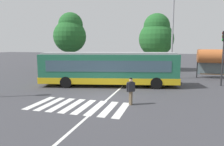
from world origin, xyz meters
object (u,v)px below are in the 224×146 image
Objects in this scene: twin_arm_street_lamp at (173,22)px; background_tree_right at (156,35)px; pedestrian_crossing_street at (131,90)px; parked_car_red at (120,67)px; parked_car_white at (140,68)px; traffic_light_far_corner at (223,50)px; parked_car_champagne at (162,68)px; bus_stop_shelter at (215,57)px; city_transit_bus at (109,69)px; background_tree_left at (70,33)px.

twin_arm_street_lamp is 1.25× the size of background_tree_right.
parked_car_red is at bearing 106.06° from pedestrian_crossing_street.
parked_car_white is 0.55× the size of background_tree_right.
traffic_light_far_corner is (6.90, 8.17, 2.34)m from pedestrian_crossing_street.
parked_car_champagne is at bearing 5.25° from parked_car_red.
parked_car_white is 0.92× the size of traffic_light_far_corner.
background_tree_right is (-6.87, 5.85, 2.70)m from bus_stop_shelter.
city_transit_bus is 7.37× the size of pedestrian_crossing_street.
traffic_light_far_corner is 20.44m from background_tree_left.
parked_car_champagne is 6.52m from bus_stop_shelter.
bus_stop_shelter is (8.56, -1.76, 1.65)m from parked_car_white.
pedestrian_crossing_street is at bearing -90.88° from background_tree_right.
city_transit_bus is at bearing -48.47° from background_tree_left.
parked_car_champagne is (1.35, 15.22, -0.20)m from pedestrian_crossing_street.
pedestrian_crossing_street is 0.17× the size of twin_arm_street_lamp.
twin_arm_street_lamp reaches higher than city_transit_bus.
parked_car_champagne is at bearing -1.50° from background_tree_left.
pedestrian_crossing_street is at bearing -84.45° from parked_car_white.
background_tree_right reaches higher than parked_car_red.
traffic_light_far_corner is 0.58× the size of background_tree_left.
pedestrian_crossing_street is 14.57m from parked_car_white.
parked_car_champagne is at bearing 65.94° from city_transit_bus.
background_tree_left is (-19.19, 2.82, 3.08)m from bus_stop_shelter.
background_tree_left is 12.69m from background_tree_right.
parked_car_red is 7.38m from background_tree_right.
parked_car_white is 0.54× the size of background_tree_left.
traffic_light_far_corner is at bearing 49.83° from pedestrian_crossing_street.
parked_car_champagne is 0.91× the size of traffic_light_far_corner.
parked_car_champagne is 0.43× the size of twin_arm_street_lamp.
parked_car_white is at bearing -4.10° from parked_car_red.
background_tree_right is at bearing 122.38° from traffic_light_far_corner.
background_tree_right is (-2.18, 7.42, -1.11)m from twin_arm_street_lamp.
parked_car_red is (-1.20, 9.30, -0.82)m from city_transit_bus.
background_tree_left is at bearing 131.53° from city_transit_bus.
pedestrian_crossing_street is 19.05m from background_tree_right.
city_transit_bus is 2.81× the size of parked_car_champagne.
traffic_light_far_corner is 1.33× the size of bus_stop_shelter.
bus_stop_shelter is (5.81, -2.47, 1.65)m from parked_car_champagne.
parked_car_champagne is at bearing 156.94° from bus_stop_shelter.
pedestrian_crossing_street is 0.38× the size of parked_car_red.
parked_car_champagne is at bearing 14.54° from parked_car_white.
parked_car_white is at bearing 168.41° from bus_stop_shelter.
parked_car_champagne is 1.21× the size of bus_stop_shelter.
twin_arm_street_lamp reaches higher than parked_car_red.
background_tree_left reaches higher than bus_stop_shelter.
bus_stop_shelter is (10.19, 7.34, 0.83)m from city_transit_bus.
background_tree_right is (-1.06, 3.37, 4.35)m from parked_car_champagne.
twin_arm_street_lamp is at bearing -27.78° from parked_car_red.
background_tree_left is at bearing 163.15° from twin_arm_street_lamp.
twin_arm_street_lamp reaches higher than parked_car_champagne.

